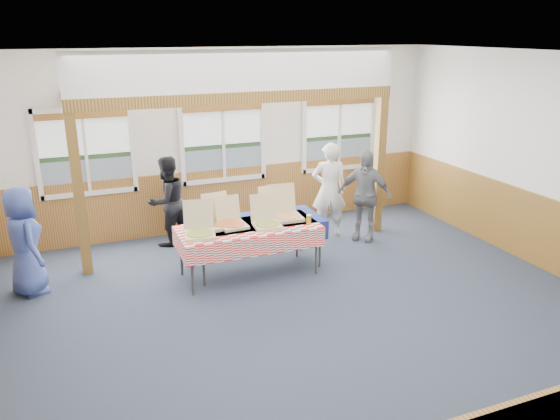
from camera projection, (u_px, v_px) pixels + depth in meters
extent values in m
plane|color=#25303D|center=(302.00, 312.00, 7.07)|extent=(8.00, 8.00, 0.00)
plane|color=white|center=(306.00, 56.00, 6.06)|extent=(8.00, 8.00, 0.00)
plane|color=silver|center=(222.00, 141.00, 9.65)|extent=(8.00, 0.00, 8.00)
plane|color=silver|center=(529.00, 338.00, 3.48)|extent=(8.00, 0.00, 8.00)
plane|color=silver|center=(553.00, 164.00, 7.98)|extent=(0.00, 8.00, 8.00)
cube|color=brown|center=(225.00, 198.00, 9.95)|extent=(7.98, 0.05, 1.10)
cube|color=brown|center=(541.00, 232.00, 8.30)|extent=(0.05, 6.98, 1.10)
cube|color=silver|center=(90.00, 193.00, 8.99)|extent=(1.52, 0.05, 0.08)
cube|color=silver|center=(81.00, 109.00, 8.56)|extent=(1.52, 0.05, 0.08)
cube|color=silver|center=(36.00, 156.00, 8.52)|extent=(0.08, 0.05, 1.46)
cube|color=silver|center=(133.00, 149.00, 9.04)|extent=(0.08, 0.05, 1.46)
cube|color=silver|center=(86.00, 152.00, 8.78)|extent=(0.05, 0.05, 1.30)
cube|color=slate|center=(88.00, 175.00, 8.94)|extent=(1.40, 0.02, 0.52)
cube|color=#213E1F|center=(86.00, 157.00, 8.84)|extent=(1.40, 0.02, 0.08)
cube|color=silver|center=(84.00, 133.00, 8.72)|extent=(1.40, 0.02, 0.70)
cube|color=brown|center=(82.00, 116.00, 8.57)|extent=(1.40, 0.07, 0.10)
cube|color=silver|center=(225.00, 180.00, 9.81)|extent=(1.52, 0.05, 0.08)
cube|color=silver|center=(222.00, 102.00, 9.38)|extent=(1.52, 0.05, 0.08)
cube|color=silver|center=(182.00, 145.00, 9.33)|extent=(0.08, 0.05, 1.46)
cube|color=silver|center=(263.00, 139.00, 9.86)|extent=(0.08, 0.05, 1.46)
cube|color=silver|center=(223.00, 142.00, 9.59)|extent=(0.05, 0.05, 1.30)
cube|color=slate|center=(223.00, 163.00, 9.75)|extent=(1.40, 0.02, 0.52)
cube|color=#213E1F|center=(223.00, 146.00, 9.66)|extent=(1.40, 0.02, 0.08)
cube|color=silver|center=(222.00, 124.00, 9.53)|extent=(1.40, 0.02, 0.70)
cube|color=brown|center=(223.00, 108.00, 9.39)|extent=(1.40, 0.07, 0.10)
cube|color=silver|center=(338.00, 168.00, 10.63)|extent=(1.52, 0.05, 0.08)
cube|color=silver|center=(341.00, 96.00, 10.19)|extent=(1.52, 0.05, 0.08)
cube|color=silver|center=(304.00, 136.00, 10.15)|extent=(0.08, 0.05, 1.46)
cube|color=silver|center=(373.00, 130.00, 10.67)|extent=(0.08, 0.05, 1.46)
cube|color=silver|center=(339.00, 133.00, 10.41)|extent=(0.05, 0.05, 1.30)
cube|color=slate|center=(338.00, 153.00, 10.57)|extent=(1.40, 0.02, 0.52)
cube|color=#213E1F|center=(338.00, 137.00, 10.47)|extent=(1.40, 0.02, 0.08)
cube|color=silver|center=(339.00, 117.00, 10.35)|extent=(1.40, 0.02, 0.70)
cube|color=brown|center=(341.00, 102.00, 10.21)|extent=(1.40, 0.07, 0.10)
cube|color=#5C3514|center=(79.00, 196.00, 7.83)|extent=(0.15, 0.15, 2.40)
cube|color=#5C3514|center=(379.00, 166.00, 9.60)|extent=(0.15, 0.15, 2.40)
cube|color=#5C3514|center=(243.00, 98.00, 8.31)|extent=(5.15, 0.18, 0.18)
cylinder|color=#363636|center=(203.00, 262.00, 7.66)|extent=(0.04, 0.04, 0.73)
cylinder|color=#363636|center=(192.00, 245.00, 8.27)|extent=(0.04, 0.04, 0.73)
cylinder|color=#363636|center=(320.00, 244.00, 8.31)|extent=(0.04, 0.04, 0.73)
cylinder|color=#363636|center=(302.00, 230.00, 8.92)|extent=(0.04, 0.04, 0.73)
cube|color=#363636|center=(256.00, 222.00, 8.17)|extent=(2.04, 1.11, 0.03)
cube|color=navy|center=(256.00, 221.00, 8.17)|extent=(2.11, 1.17, 0.01)
cube|color=navy|center=(266.00, 239.00, 7.83)|extent=(1.98, 0.33, 0.28)
cube|color=navy|center=(247.00, 221.00, 8.59)|extent=(1.98, 0.33, 0.28)
cylinder|color=#363636|center=(192.00, 271.00, 7.39)|extent=(0.04, 0.04, 0.73)
cylinder|color=#363636|center=(181.00, 252.00, 8.02)|extent=(0.04, 0.04, 0.73)
cylinder|color=#363636|center=(316.00, 251.00, 8.06)|extent=(0.04, 0.04, 0.73)
cylinder|color=#363636|center=(297.00, 235.00, 8.68)|extent=(0.04, 0.04, 0.73)
cube|color=#363636|center=(248.00, 228.00, 7.92)|extent=(2.06, 1.04, 0.03)
cube|color=red|center=(248.00, 227.00, 7.91)|extent=(2.13, 1.11, 0.01)
cube|color=red|center=(259.00, 247.00, 7.57)|extent=(2.03, 0.23, 0.28)
cube|color=red|center=(239.00, 226.00, 8.35)|extent=(2.03, 0.23, 0.28)
cube|color=tan|center=(233.00, 226.00, 7.89)|extent=(0.39, 0.39, 0.04)
cylinder|color=#C6662E|center=(233.00, 224.00, 7.88)|extent=(0.34, 0.34, 0.01)
cube|color=tan|center=(228.00, 208.00, 8.01)|extent=(0.38, 0.11, 0.37)
cube|color=tan|center=(275.00, 214.00, 8.39)|extent=(0.38, 0.38, 0.04)
cylinder|color=tan|center=(275.00, 212.00, 8.38)|extent=(0.33, 0.33, 0.01)
cube|color=tan|center=(270.00, 197.00, 8.52)|extent=(0.37, 0.10, 0.36)
cube|color=tan|center=(200.00, 235.00, 7.52)|extent=(0.48, 0.48, 0.05)
cylinder|color=gold|center=(200.00, 233.00, 7.51)|extent=(0.42, 0.42, 0.01)
cube|color=tan|center=(198.00, 214.00, 7.68)|extent=(0.42, 0.17, 0.41)
cube|color=tan|center=(222.00, 225.00, 7.91)|extent=(0.45, 0.45, 0.05)
cylinder|color=#C6662E|center=(222.00, 223.00, 7.90)|extent=(0.39, 0.39, 0.01)
cube|color=tan|center=(215.00, 206.00, 8.05)|extent=(0.41, 0.15, 0.40)
cube|color=tan|center=(267.00, 226.00, 7.89)|extent=(0.43, 0.43, 0.04)
cylinder|color=gold|center=(267.00, 224.00, 7.88)|extent=(0.37, 0.37, 0.01)
cube|color=tan|center=(263.00, 207.00, 8.04)|extent=(0.40, 0.13, 0.38)
cube|color=tan|center=(287.00, 217.00, 8.22)|extent=(0.46, 0.46, 0.05)
cylinder|color=tan|center=(287.00, 215.00, 8.21)|extent=(0.40, 0.40, 0.01)
cube|color=tan|center=(282.00, 198.00, 8.38)|extent=(0.44, 0.13, 0.42)
cylinder|color=black|center=(207.00, 226.00, 7.90)|extent=(0.37, 0.37, 0.03)
cylinder|color=silver|center=(207.00, 224.00, 7.89)|extent=(0.08, 0.08, 0.04)
sphere|color=#2B732C|center=(214.00, 223.00, 7.92)|extent=(0.08, 0.08, 0.08)
sphere|color=silver|center=(210.00, 222.00, 7.98)|extent=(0.08, 0.08, 0.08)
sphere|color=#2B732C|center=(204.00, 222.00, 7.97)|extent=(0.08, 0.08, 0.08)
sphere|color=silver|center=(200.00, 224.00, 7.89)|extent=(0.08, 0.08, 0.08)
sphere|color=#2B732C|center=(202.00, 226.00, 7.81)|extent=(0.08, 0.08, 0.08)
sphere|color=silver|center=(207.00, 226.00, 7.79)|extent=(0.08, 0.08, 0.08)
sphere|color=#2B732C|center=(213.00, 225.00, 7.84)|extent=(0.08, 0.08, 0.08)
cylinder|color=#A6771B|center=(309.00, 220.00, 7.97)|extent=(0.07, 0.07, 0.15)
imported|color=silver|center=(329.00, 190.00, 9.47)|extent=(0.70, 0.57, 1.66)
imported|color=black|center=(167.00, 201.00, 9.07)|extent=(0.92, 0.85, 1.52)
imported|color=#3C4D96|center=(24.00, 241.00, 7.36)|extent=(0.70, 0.86, 1.52)
imported|color=slate|center=(364.00, 195.00, 9.30)|extent=(0.93, 0.92, 1.57)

